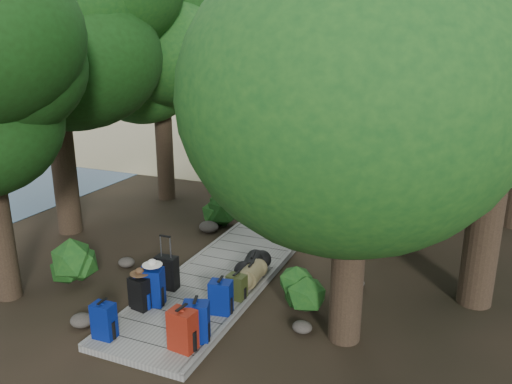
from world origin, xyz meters
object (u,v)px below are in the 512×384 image
at_px(backpack_left_c, 152,285).
at_px(kayak, 286,151).
at_px(backpack_right_b, 196,320).
at_px(backpack_right_c, 221,296).
at_px(lone_suitcase_on_sand, 349,165).
at_px(suitcase_on_boardwalk, 167,273).
at_px(duffel_right_black, 253,265).
at_px(backpack_left_a, 104,319).
at_px(sun_lounger, 429,163).
at_px(duffel_right_khaki, 251,274).
at_px(backpack_right_d, 237,286).
at_px(backpack_right_a, 183,328).
at_px(backpack_left_b, 140,291).

bearing_deg(backpack_left_c, kayak, 85.50).
bearing_deg(backpack_left_c, backpack_right_b, -41.53).
bearing_deg(backpack_right_c, backpack_left_c, 179.98).
bearing_deg(lone_suitcase_on_sand, backpack_left_c, -91.50).
bearing_deg(kayak, backpack_right_b, -58.21).
xyz_separation_m(backpack_left_c, backpack_right_b, (1.36, -0.72, -0.02)).
bearing_deg(suitcase_on_boardwalk, duffel_right_black, 40.22).
relative_size(backpack_right_c, suitcase_on_boardwalk, 1.01).
relative_size(backpack_left_a, backpack_left_c, 0.85).
distance_m(lone_suitcase_on_sand, sun_lounger, 3.23).
bearing_deg(duffel_right_khaki, lone_suitcase_on_sand, 87.26).
bearing_deg(backpack_right_d, backpack_right_a, -87.01).
xyz_separation_m(backpack_right_d, lone_suitcase_on_sand, (-0.24, 10.79, -0.02)).
bearing_deg(duffel_right_black, kayak, 94.56).
xyz_separation_m(backpack_left_c, lone_suitcase_on_sand, (1.13, 11.62, -0.15)).
xyz_separation_m(backpack_right_c, backpack_right_d, (0.04, 0.60, -0.08)).
height_order(backpack_left_a, backpack_left_c, backpack_left_c).
xyz_separation_m(backpack_right_c, duffel_right_black, (-0.08, 1.68, -0.13)).
distance_m(backpack_right_b, duffel_right_khaki, 2.25).
relative_size(backpack_right_a, duffel_right_khaki, 1.22).
xyz_separation_m(backpack_left_c, duffel_right_black, (1.26, 1.92, -0.19)).
relative_size(duffel_right_khaki, sun_lounger, 0.30).
relative_size(backpack_right_c, duffel_right_khaki, 1.11).
height_order(backpack_right_d, duffel_right_khaki, backpack_right_d).
height_order(backpack_left_a, backpack_right_d, backpack_left_a).
height_order(backpack_left_c, kayak, backpack_left_c).
height_order(backpack_right_c, sun_lounger, backpack_right_c).
bearing_deg(backpack_left_a, duffel_right_black, 65.23).
bearing_deg(sun_lounger, backpack_left_a, -118.14).
distance_m(backpack_left_a, backpack_right_a, 1.40).
relative_size(backpack_left_a, backpack_right_b, 0.91).
relative_size(backpack_right_d, duffel_right_black, 0.79).
distance_m(backpack_left_c, backpack_right_a, 1.64).
xyz_separation_m(backpack_right_a, lone_suitcase_on_sand, (-0.14, 12.64, -0.13)).
bearing_deg(suitcase_on_boardwalk, sun_lounger, 69.41).
relative_size(backpack_right_d, duffel_right_khaki, 0.87).
bearing_deg(duffel_right_black, lone_suitcase_on_sand, 79.05).
relative_size(backpack_right_a, backpack_right_c, 1.10).
distance_m(backpack_right_b, duffel_right_black, 2.64).
height_order(backpack_left_a, sun_lounger, backpack_left_a).
xyz_separation_m(backpack_right_d, duffel_right_khaki, (0.01, 0.69, -0.06)).
xyz_separation_m(suitcase_on_boardwalk, lone_suitcase_on_sand, (1.23, 10.95, -0.09)).
height_order(backpack_left_c, backpack_right_d, backpack_left_c).
distance_m(backpack_left_b, duffel_right_khaki, 2.30).
bearing_deg(duffel_right_khaki, backpack_right_d, -95.34).
bearing_deg(backpack_left_b, duffel_right_khaki, 58.69).
height_order(backpack_right_d, lone_suitcase_on_sand, lone_suitcase_on_sand).
bearing_deg(backpack_left_a, backpack_left_b, 89.53).
height_order(backpack_left_b, lone_suitcase_on_sand, backpack_left_b).
xyz_separation_m(backpack_left_c, backpack_right_c, (1.33, 0.23, -0.06)).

